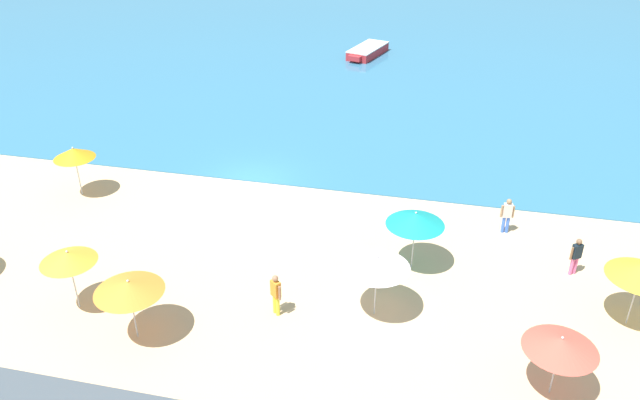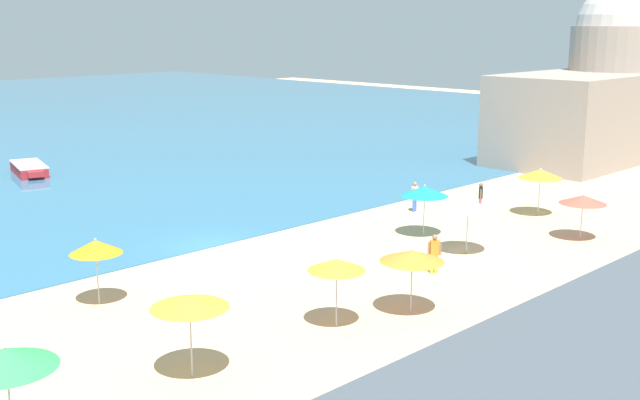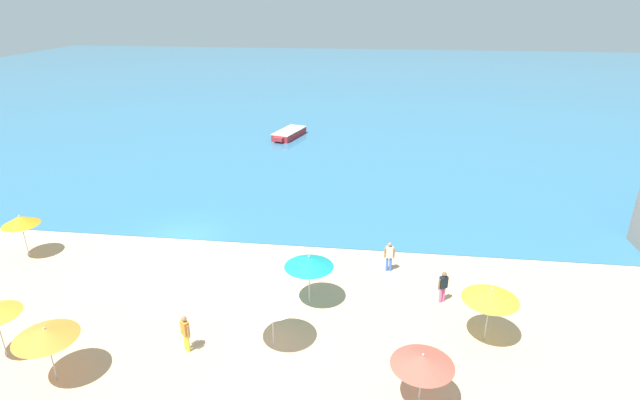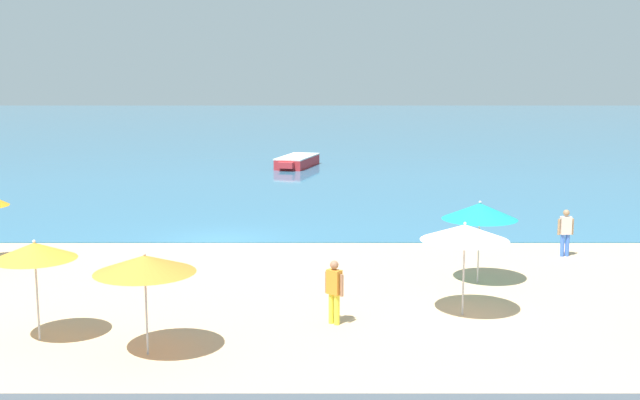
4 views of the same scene
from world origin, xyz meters
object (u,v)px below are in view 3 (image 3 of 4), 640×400
at_px(beach_umbrella_0, 20,220).
at_px(beach_umbrella_7, 423,360).
at_px(skiff_nearshore, 289,134).
at_px(beach_umbrella_5, 272,300).
at_px(bather_1, 443,285).
at_px(beach_umbrella_2, 491,294).
at_px(bather_2, 389,255).
at_px(bather_0, 185,332).
at_px(beach_umbrella_4, 309,262).
at_px(beach_umbrella_6, 45,333).

height_order(beach_umbrella_0, beach_umbrella_7, beach_umbrella_0).
bearing_deg(beach_umbrella_7, skiff_nearshore, 107.88).
distance_m(beach_umbrella_5, bather_1, 8.34).
relative_size(beach_umbrella_2, bather_2, 1.56).
relative_size(bather_1, bather_2, 0.97).
xyz_separation_m(beach_umbrella_2, bather_0, (-12.03, -2.19, -1.32)).
bearing_deg(beach_umbrella_4, bather_0, -138.14).
bearing_deg(beach_umbrella_2, skiff_nearshore, 114.74).
bearing_deg(bather_1, beach_umbrella_6, -154.54).
bearing_deg(skiff_nearshore, beach_umbrella_4, -77.56).
height_order(beach_umbrella_4, skiff_nearshore, beach_umbrella_4).
bearing_deg(bather_0, bather_2, 42.52).
bearing_deg(beach_umbrella_0, bather_0, -29.06).
relative_size(beach_umbrella_7, bather_2, 1.35).
distance_m(beach_umbrella_6, bather_2, 15.66).
relative_size(bather_2, skiff_nearshore, 0.33).
height_order(beach_umbrella_0, skiff_nearshore, beach_umbrella_0).
xyz_separation_m(beach_umbrella_7, bather_1, (1.42, 6.57, -1.04)).
xyz_separation_m(beach_umbrella_0, beach_umbrella_2, (23.60, -4.24, 0.07)).
bearing_deg(bather_2, beach_umbrella_4, -136.70).
distance_m(beach_umbrella_5, bather_2, 8.22).
relative_size(bather_0, bather_2, 1.01).
distance_m(bather_0, bather_2, 10.94).
relative_size(beach_umbrella_6, beach_umbrella_7, 1.08).
bearing_deg(beach_umbrella_6, beach_umbrella_7, 2.04).
height_order(beach_umbrella_5, bather_1, beach_umbrella_5).
bearing_deg(beach_umbrella_6, bather_0, 27.32).
bearing_deg(beach_umbrella_2, beach_umbrella_5, -170.58).
relative_size(beach_umbrella_7, skiff_nearshore, 0.44).
bearing_deg(beach_umbrella_4, beach_umbrella_2, -12.92).
xyz_separation_m(beach_umbrella_5, beach_umbrella_6, (-7.64, -2.96, -0.11)).
bearing_deg(beach_umbrella_5, beach_umbrella_6, -158.84).
xyz_separation_m(beach_umbrella_5, bather_2, (4.68, 6.64, -1.29)).
distance_m(beach_umbrella_7, bather_2, 9.24).
xyz_separation_m(bather_1, bather_2, (-2.48, 2.55, 0.02)).
distance_m(beach_umbrella_0, beach_umbrella_7, 22.25).
height_order(beach_umbrella_6, bather_2, beach_umbrella_6).
bearing_deg(bather_2, skiff_nearshore, 111.70).
distance_m(beach_umbrella_7, bather_0, 9.34).
bearing_deg(beach_umbrella_5, beach_umbrella_0, 159.24).
bearing_deg(beach_umbrella_5, bather_0, -167.35).
distance_m(beach_umbrella_0, bather_0, 13.30).
xyz_separation_m(beach_umbrella_4, bather_2, (3.66, 3.45, -1.28)).
bearing_deg(beach_umbrella_6, skiff_nearshore, 86.02).
height_order(beach_umbrella_6, bather_0, beach_umbrella_6).
relative_size(beach_umbrella_2, skiff_nearshore, 0.51).
bearing_deg(beach_umbrella_7, bather_0, 169.31).
bearing_deg(bather_1, beach_umbrella_2, -60.66).
relative_size(beach_umbrella_6, bather_1, 1.49).
xyz_separation_m(beach_umbrella_4, skiff_nearshore, (-6.26, 28.38, -1.79)).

